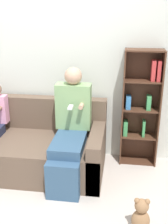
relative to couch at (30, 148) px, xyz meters
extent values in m
plane|color=#BCB2A8|center=(0.21, -0.55, -0.27)|extent=(14.00, 14.00, 0.00)
cube|color=silver|center=(0.21, 0.49, 1.00)|extent=(10.00, 0.06, 2.55)
cube|color=brown|center=(0.00, -0.12, -0.07)|extent=(1.83, 0.75, 0.41)
cube|color=brown|center=(0.00, 0.34, 0.14)|extent=(1.83, 0.16, 0.83)
cube|color=brown|center=(0.84, -0.12, 0.01)|extent=(0.15, 0.75, 0.57)
cube|color=#335170|center=(0.53, -0.55, -0.07)|extent=(0.35, 0.12, 0.41)
cube|color=#335170|center=(0.53, -0.22, 0.20)|extent=(0.35, 0.55, 0.11)
cube|color=#84AD70|center=(0.53, 0.15, 0.52)|extent=(0.42, 0.19, 0.55)
sphere|color=tan|center=(0.53, 0.15, 0.89)|extent=(0.20, 0.20, 0.20)
cylinder|color=tan|center=(0.64, 0.00, 0.58)|extent=(0.05, 0.10, 0.05)
cube|color=white|center=(0.53, -0.05, 0.58)|extent=(0.05, 0.12, 0.02)
cube|color=#4C2D1E|center=(1.12, 0.33, 0.46)|extent=(0.02, 0.24, 1.46)
cube|color=#4C2D1E|center=(1.56, 0.33, 0.46)|extent=(0.02, 0.24, 1.46)
cube|color=#4C2D1E|center=(1.34, 0.44, 0.46)|extent=(0.46, 0.02, 1.46)
cube|color=#4C2D1E|center=(1.34, 0.33, -0.26)|extent=(0.42, 0.21, 0.02)
cube|color=#4C2D1E|center=(1.34, 0.33, 0.10)|extent=(0.42, 0.21, 0.02)
cube|color=#4C2D1E|center=(1.34, 0.33, 0.46)|extent=(0.42, 0.21, 0.02)
cube|color=#4C2D1E|center=(1.34, 0.33, 0.82)|extent=(0.42, 0.21, 0.02)
cube|color=#4C2D1E|center=(1.34, 0.33, 1.18)|extent=(0.42, 0.21, 0.02)
cube|color=teal|center=(1.18, 0.33, 0.55)|extent=(0.06, 0.14, 0.16)
cube|color=#429956|center=(1.16, 0.33, 0.20)|extent=(0.05, 0.13, 0.19)
cube|color=#429956|center=(1.39, 0.33, 0.21)|extent=(0.03, 0.12, 0.21)
cube|color=#C63838|center=(1.51, 0.33, 0.95)|extent=(0.04, 0.14, 0.24)
cube|color=#C63838|center=(1.45, 0.33, 0.95)|extent=(0.05, 0.13, 0.24)
cube|color=#429956|center=(1.42, 0.33, 0.55)|extent=(0.05, 0.13, 0.17)
ellipsoid|color=#936B47|center=(1.32, -0.90, -0.17)|extent=(0.17, 0.14, 0.21)
sphere|color=#936B47|center=(1.32, -0.90, -0.01)|extent=(0.13, 0.13, 0.13)
sphere|color=#936B47|center=(1.28, -0.90, 0.04)|extent=(0.05, 0.05, 0.05)
sphere|color=#936B47|center=(1.36, -0.90, 0.04)|extent=(0.05, 0.05, 0.05)
camera|label=1|loc=(1.10, -2.99, 1.64)|focal=45.00mm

